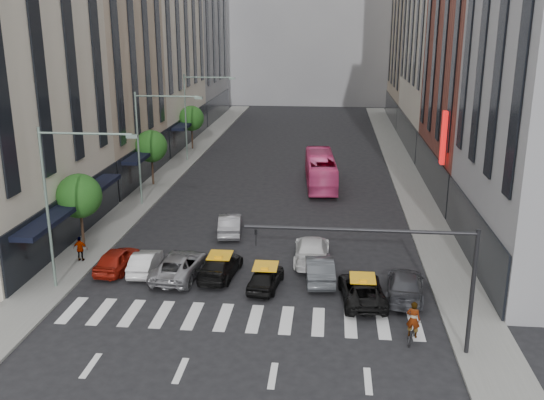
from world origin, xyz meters
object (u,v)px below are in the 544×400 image
(streetlamp_mid, at_px, (149,134))
(taxi_center, at_px, (266,277))
(car_red, at_px, (117,259))
(car_white_front, at_px, (145,262))
(streetlamp_near, at_px, (62,188))
(pedestrian_far, at_px, (80,249))
(streetlamp_far, at_px, (194,106))
(bus, at_px, (321,170))
(motorcycle, at_px, (412,333))
(taxi_left, at_px, (220,266))

(streetlamp_mid, distance_m, taxi_center, 19.06)
(car_red, relative_size, car_white_front, 1.08)
(streetlamp_near, height_order, streetlamp_mid, same)
(taxi_center, height_order, pedestrian_far, pedestrian_far)
(streetlamp_far, relative_size, car_white_front, 2.36)
(streetlamp_mid, height_order, bus, streetlamp_mid)
(streetlamp_near, bearing_deg, bus, 60.32)
(streetlamp_near, bearing_deg, motorcycle, -12.32)
(car_white_front, xyz_separation_m, taxi_center, (7.40, -1.56, 0.02))
(pedestrian_far, bearing_deg, motorcycle, 155.96)
(taxi_left, height_order, motorcycle, taxi_left)
(bus, bearing_deg, taxi_center, 79.23)
(taxi_left, bearing_deg, pedestrian_far, -1.07)
(taxi_left, bearing_deg, streetlamp_mid, -52.87)
(bus, bearing_deg, motorcycle, 95.95)
(bus, relative_size, pedestrian_far, 6.64)
(car_red, xyz_separation_m, motorcycle, (16.62, -6.83, -0.27))
(car_white_front, distance_m, pedestrian_far, 4.49)
(streetlamp_far, bearing_deg, motorcycle, -63.09)
(pedestrian_far, bearing_deg, car_red, 159.47)
(streetlamp_far, relative_size, pedestrian_far, 5.73)
(streetlamp_mid, height_order, car_white_front, streetlamp_mid)
(taxi_center, xyz_separation_m, pedestrian_far, (-11.78, 2.52, 0.28))
(streetlamp_near, distance_m, car_red, 6.15)
(streetlamp_mid, distance_m, car_white_front, 14.65)
(taxi_center, bearing_deg, streetlamp_near, 13.79)
(streetlamp_mid, height_order, streetlamp_far, same)
(taxi_left, xyz_separation_m, motorcycle, (10.29, -6.50, -0.23))
(streetlamp_far, height_order, pedestrian_far, streetlamp_far)
(taxi_center, bearing_deg, motorcycle, 152.76)
(streetlamp_near, distance_m, pedestrian_far, 6.28)
(bus, bearing_deg, streetlamp_mid, 25.05)
(taxi_left, distance_m, taxi_center, 3.11)
(car_red, xyz_separation_m, pedestrian_far, (-2.63, 0.87, 0.23))
(bus, bearing_deg, pedestrian_far, 49.83)
(streetlamp_mid, bearing_deg, motorcycle, -47.58)
(motorcycle, bearing_deg, streetlamp_far, -43.23)
(streetlamp_far, height_order, car_red, streetlamp_far)
(streetlamp_near, distance_m, streetlamp_mid, 16.00)
(car_white_front, bearing_deg, bus, -118.36)
(car_white_front, height_order, bus, bus)
(taxi_left, relative_size, pedestrian_far, 2.91)
(streetlamp_mid, distance_m, taxi_left, 16.52)
(motorcycle, height_order, pedestrian_far, pedestrian_far)
(streetlamp_near, bearing_deg, streetlamp_mid, 90.00)
(streetlamp_mid, bearing_deg, bus, 29.19)
(car_white_front, xyz_separation_m, bus, (9.99, 20.72, 0.82))
(taxi_center, height_order, motorcycle, taxi_center)
(car_red, height_order, bus, bus)
(streetlamp_mid, distance_m, pedestrian_far, 13.29)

